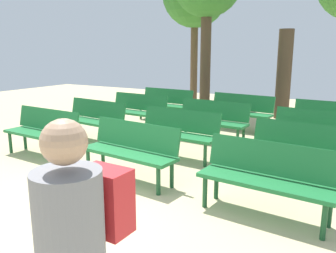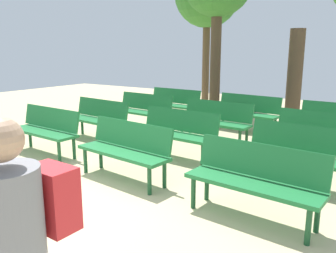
% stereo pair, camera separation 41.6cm
% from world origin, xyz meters
% --- Properties ---
extents(ground_plane, '(24.00, 24.00, 0.00)m').
position_xyz_m(ground_plane, '(0.00, 0.00, 0.00)').
color(ground_plane, '#CCB789').
extents(bench_r0_c0, '(1.62, 0.56, 0.87)m').
position_xyz_m(bench_r0_c0, '(-1.98, 1.72, 0.50)').
color(bench_r0_c0, '#1E7238').
rests_on(bench_r0_c0, ground_plane).
extents(bench_r0_c1, '(1.64, 0.63, 0.87)m').
position_xyz_m(bench_r0_c1, '(0.16, 1.54, 0.50)').
color(bench_r0_c1, '#1E7238').
rests_on(bench_r0_c1, ground_plane).
extents(bench_r0_c2, '(1.63, 0.59, 0.87)m').
position_xyz_m(bench_r0_c2, '(2.25, 1.40, 0.50)').
color(bench_r0_c2, '#1E7238').
rests_on(bench_r0_c2, ground_plane).
extents(bench_r1_c0, '(1.64, 0.63, 0.87)m').
position_xyz_m(bench_r1_c0, '(-1.95, 3.06, 0.50)').
color(bench_r1_c0, '#1E7238').
rests_on(bench_r1_c0, ground_plane).
extents(bench_r1_c1, '(1.62, 0.57, 0.87)m').
position_xyz_m(bench_r1_c1, '(0.21, 2.91, 0.50)').
color(bench_r1_c1, '#1E7238').
rests_on(bench_r1_c1, ground_plane).
extents(bench_r1_c2, '(1.64, 0.63, 0.87)m').
position_xyz_m(bench_r1_c2, '(2.42, 2.77, 0.50)').
color(bench_r1_c2, '#1E7238').
rests_on(bench_r1_c2, ground_plane).
extents(bench_r2_c0, '(1.63, 0.58, 0.87)m').
position_xyz_m(bench_r2_c0, '(-1.75, 4.42, 0.50)').
color(bench_r2_c0, '#1E7238').
rests_on(bench_r2_c0, ground_plane).
extents(bench_r2_c1, '(1.63, 0.57, 0.87)m').
position_xyz_m(bench_r2_c1, '(0.31, 4.28, 0.50)').
color(bench_r2_c1, '#1E7238').
rests_on(bench_r2_c1, ground_plane).
extents(bench_r2_c2, '(1.64, 0.63, 0.87)m').
position_xyz_m(bench_r2_c2, '(2.44, 4.10, 0.50)').
color(bench_r2_c2, '#1E7238').
rests_on(bench_r2_c2, ground_plane).
extents(bench_r3_c0, '(1.63, 0.57, 0.87)m').
position_xyz_m(bench_r3_c0, '(-1.74, 5.78, 0.50)').
color(bench_r3_c0, '#1E7238').
rests_on(bench_r3_c0, ground_plane).
extents(bench_r3_c1, '(1.64, 0.65, 0.87)m').
position_xyz_m(bench_r3_c1, '(0.48, 5.65, 0.50)').
color(bench_r3_c1, '#1E7238').
rests_on(bench_r3_c1, ground_plane).
extents(bench_r3_c2, '(1.62, 0.57, 0.87)m').
position_xyz_m(bench_r3_c2, '(2.56, 5.44, 0.50)').
color(bench_r3_c2, '#1E7238').
rests_on(bench_r3_c2, ground_plane).
extents(tree_0, '(0.41, 0.41, 2.51)m').
position_xyz_m(tree_0, '(1.02, 7.72, 1.26)').
color(tree_0, '#4C3A28').
rests_on(tree_0, ground_plane).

